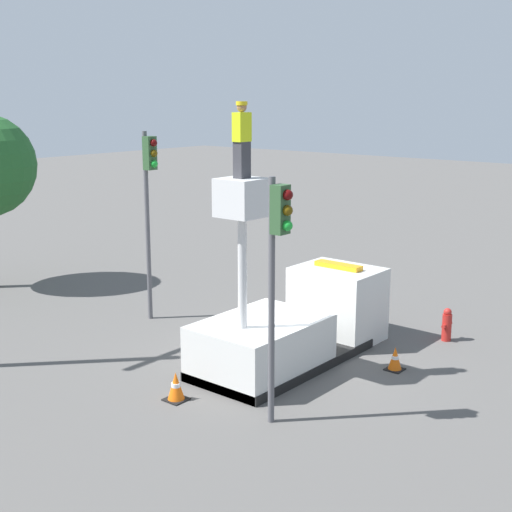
% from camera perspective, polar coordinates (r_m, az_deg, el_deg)
% --- Properties ---
extents(ground_plane, '(120.00, 120.00, 0.00)m').
position_cam_1_polar(ground_plane, '(19.05, 2.15, -8.55)').
color(ground_plane, '#565451').
extents(bucket_truck, '(6.10, 2.43, 5.04)m').
position_cam_1_polar(bucket_truck, '(19.12, 3.09, -5.55)').
color(bucket_truck, black).
rests_on(bucket_truck, ground).
extents(worker, '(0.40, 0.26, 1.75)m').
position_cam_1_polar(worker, '(16.53, -1.14, 9.27)').
color(worker, '#38383D').
rests_on(worker, bucket_truck).
extents(traffic_light_pole, '(0.34, 0.57, 5.32)m').
position_cam_1_polar(traffic_light_pole, '(14.55, 1.71, 0.24)').
color(traffic_light_pole, '#515156').
rests_on(traffic_light_pole, ground).
extents(traffic_light_across, '(0.34, 0.57, 5.87)m').
position_cam_1_polar(traffic_light_across, '(21.98, -8.54, 5.33)').
color(traffic_light_across, '#515156').
rests_on(traffic_light_across, ground).
extents(fire_hydrant, '(0.51, 0.27, 0.97)m').
position_cam_1_polar(fire_hydrant, '(21.28, 15.02, -5.33)').
color(fire_hydrant, '#B2231E').
rests_on(fire_hydrant, ground).
extents(traffic_cone_rear, '(0.50, 0.50, 0.68)m').
position_cam_1_polar(traffic_cone_rear, '(16.86, -6.43, -10.37)').
color(traffic_cone_rear, black).
rests_on(traffic_cone_rear, ground).
extents(traffic_cone_curbside, '(0.44, 0.44, 0.62)m').
position_cam_1_polar(traffic_cone_curbside, '(18.83, 11.06, -8.10)').
color(traffic_cone_curbside, black).
rests_on(traffic_cone_curbside, ground).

